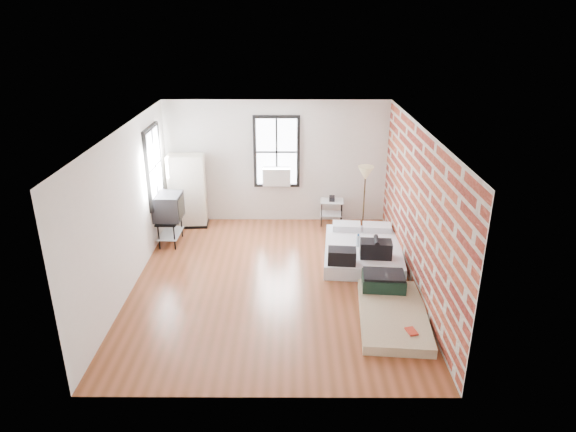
{
  "coord_description": "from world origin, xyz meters",
  "views": [
    {
      "loc": [
        0.3,
        -8.21,
        4.6
      ],
      "look_at": [
        0.27,
        0.3,
        1.17
      ],
      "focal_mm": 32.0,
      "sensor_mm": 36.0,
      "label": 1
    }
  ],
  "objects_px": {
    "wardrobe": "(188,191)",
    "tv_stand": "(169,208)",
    "mattress_main": "(363,250)",
    "side_table": "(332,205)",
    "mattress_bare": "(391,306)",
    "floor_lamp": "(365,177)"
  },
  "relations": [
    {
      "from": "side_table",
      "to": "tv_stand",
      "type": "height_order",
      "value": "tv_stand"
    },
    {
      "from": "tv_stand",
      "to": "floor_lamp",
      "type": "bearing_deg",
      "value": 8.81
    },
    {
      "from": "wardrobe",
      "to": "side_table",
      "type": "distance_m",
      "value": 3.27
    },
    {
      "from": "wardrobe",
      "to": "tv_stand",
      "type": "height_order",
      "value": "wardrobe"
    },
    {
      "from": "tv_stand",
      "to": "wardrobe",
      "type": "bearing_deg",
      "value": 79.23
    },
    {
      "from": "side_table",
      "to": "floor_lamp",
      "type": "relative_size",
      "value": 0.44
    },
    {
      "from": "mattress_main",
      "to": "wardrobe",
      "type": "height_order",
      "value": "wardrobe"
    },
    {
      "from": "mattress_bare",
      "to": "wardrobe",
      "type": "height_order",
      "value": "wardrobe"
    },
    {
      "from": "mattress_main",
      "to": "side_table",
      "type": "height_order",
      "value": "side_table"
    },
    {
      "from": "floor_lamp",
      "to": "mattress_bare",
      "type": "bearing_deg",
      "value": -89.31
    },
    {
      "from": "mattress_main",
      "to": "tv_stand",
      "type": "distance_m",
      "value": 4.07
    },
    {
      "from": "mattress_main",
      "to": "mattress_bare",
      "type": "height_order",
      "value": "mattress_main"
    },
    {
      "from": "floor_lamp",
      "to": "side_table",
      "type": "bearing_deg",
      "value": 141.08
    },
    {
      "from": "side_table",
      "to": "mattress_main",
      "type": "bearing_deg",
      "value": -74.33
    },
    {
      "from": "wardrobe",
      "to": "tv_stand",
      "type": "distance_m",
      "value": 0.99
    },
    {
      "from": "side_table",
      "to": "floor_lamp",
      "type": "bearing_deg",
      "value": -38.92
    },
    {
      "from": "side_table",
      "to": "tv_stand",
      "type": "distance_m",
      "value": 3.63
    },
    {
      "from": "mattress_main",
      "to": "wardrobe",
      "type": "distance_m",
      "value": 4.15
    },
    {
      "from": "mattress_bare",
      "to": "tv_stand",
      "type": "xyz_separation_m",
      "value": [
        -4.15,
        2.71,
        0.66
      ]
    },
    {
      "from": "mattress_main",
      "to": "side_table",
      "type": "bearing_deg",
      "value": 110.82
    },
    {
      "from": "mattress_bare",
      "to": "floor_lamp",
      "type": "height_order",
      "value": "floor_lamp"
    },
    {
      "from": "wardrobe",
      "to": "tv_stand",
      "type": "xyz_separation_m",
      "value": [
        -0.21,
        -0.97,
        -0.04
      ]
    }
  ]
}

